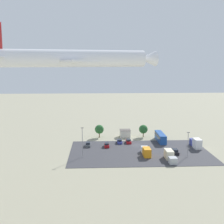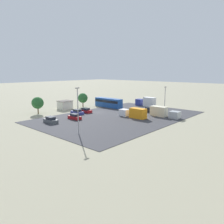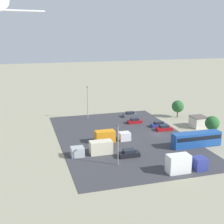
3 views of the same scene
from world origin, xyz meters
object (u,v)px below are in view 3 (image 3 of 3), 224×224
(parked_car_4, at_px, (159,125))
(parked_truck_2, at_px, (111,136))
(parked_car_2, at_px, (129,154))
(parked_car_1, at_px, (130,115))
(parked_car_3, at_px, (164,128))
(parked_truck_0, at_px, (184,164))
(bus, at_px, (196,139))
(parked_car_0, at_px, (135,121))
(shed_building, at_px, (198,122))
(parked_truck_1, at_px, (94,149))

(parked_car_4, xyz_separation_m, parked_truck_2, (-7.76, 16.24, 0.67))
(parked_car_2, bearing_deg, parked_car_1, 159.88)
(parked_car_2, height_order, parked_car_3, parked_car_2)
(parked_car_1, bearing_deg, parked_truck_0, -4.81)
(bus, relative_size, parked_truck_0, 1.48)
(bus, bearing_deg, parked_car_1, 11.98)
(parked_car_1, xyz_separation_m, parked_truck_2, (-19.85, 12.08, 0.61))
(parked_truck_0, bearing_deg, parked_car_0, 176.07)
(parked_car_0, bearing_deg, parked_truck_0, -3.93)
(parked_car_1, height_order, parked_car_4, parked_car_1)
(shed_building, height_order, parked_truck_0, parked_truck_0)
(bus, bearing_deg, parked_truck_0, 140.25)
(parked_car_1, xyz_separation_m, parked_truck_0, (-39.69, 3.34, 0.91))
(parked_truck_1, height_order, parked_truck_2, parked_truck_1)
(parked_truck_2, bearing_deg, parked_truck_0, 23.76)
(parked_car_2, relative_size, parked_truck_2, 0.52)
(shed_building, xyz_separation_m, parked_car_1, (15.18, 14.74, -0.76))
(parked_car_3, height_order, parked_truck_1, parked_truck_1)
(parked_truck_2, bearing_deg, parked_car_2, 6.25)
(parked_car_4, distance_m, parked_truck_0, 28.61)
(parked_car_0, height_order, parked_car_3, parked_car_0)
(parked_car_3, bearing_deg, parked_car_1, -165.22)
(parked_car_1, height_order, parked_truck_2, parked_truck_2)
(shed_building, relative_size, parked_car_4, 1.01)
(parked_car_2, bearing_deg, parked_truck_1, -116.32)
(parked_car_0, xyz_separation_m, parked_car_3, (-8.61, -5.20, -0.01))
(parked_car_0, xyz_separation_m, parked_car_4, (-5.16, -5.25, -0.02))
(parked_car_3, bearing_deg, parked_truck_1, -63.05)
(parked_car_1, bearing_deg, parked_car_4, 18.99)
(parked_car_4, bearing_deg, shed_building, 73.77)
(parked_car_0, height_order, parked_truck_1, parked_truck_1)
(parked_car_1, bearing_deg, parked_car_3, 14.78)
(parked_car_1, relative_size, parked_truck_0, 0.55)
(bus, bearing_deg, parked_truck_2, 64.67)
(shed_building, bearing_deg, parked_truck_2, 99.90)
(shed_building, distance_m, parked_truck_0, 30.46)
(parked_car_0, height_order, parked_car_4, parked_car_0)
(parked_car_3, distance_m, parked_truck_0, 25.28)
(parked_truck_1, bearing_deg, parked_car_4, -56.37)
(parked_car_4, bearing_deg, parked_truck_0, -15.21)
(shed_building, distance_m, parked_car_2, 29.66)
(parked_car_0, bearing_deg, parked_car_1, 171.06)
(parked_truck_1, bearing_deg, parked_car_3, -63.05)
(parked_car_1, relative_size, parked_truck_1, 0.48)
(parked_car_1, distance_m, parked_car_4, 12.79)
(parked_car_1, bearing_deg, parked_car_2, -20.12)
(parked_truck_0, bearing_deg, shed_building, 143.59)
(shed_building, xyz_separation_m, parked_truck_0, (-24.52, 18.08, 0.15))
(bus, bearing_deg, shed_building, -33.31)
(parked_car_4, relative_size, parked_truck_1, 0.50)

